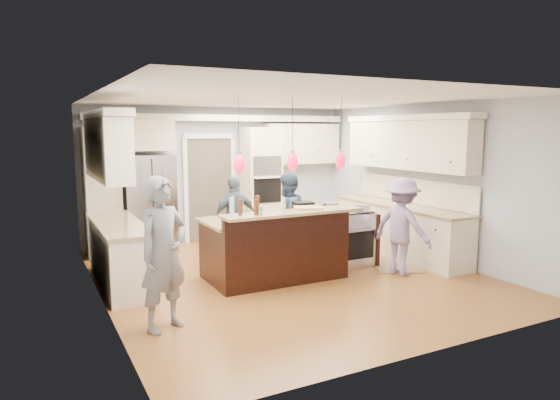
# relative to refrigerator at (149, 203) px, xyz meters

# --- Properties ---
(ground_plane) EXTENTS (6.00, 6.00, 0.00)m
(ground_plane) POSITION_rel_refrigerator_xyz_m (1.55, -2.64, -0.90)
(ground_plane) COLOR #AE752F
(ground_plane) RESTS_ON ground
(room_shell) EXTENTS (5.54, 6.04, 2.72)m
(room_shell) POSITION_rel_refrigerator_xyz_m (1.55, -2.64, 0.92)
(room_shell) COLOR #B2BCC6
(room_shell) RESTS_ON ground
(refrigerator) EXTENTS (0.90, 0.70, 1.80)m
(refrigerator) POSITION_rel_refrigerator_xyz_m (0.00, 0.00, 0.00)
(refrigerator) COLOR #B7B7BC
(refrigerator) RESTS_ON ground
(oven_column) EXTENTS (0.72, 0.69, 2.30)m
(oven_column) POSITION_rel_refrigerator_xyz_m (2.30, 0.03, 0.25)
(oven_column) COLOR beige
(oven_column) RESTS_ON ground
(back_upper_cabinets) EXTENTS (5.30, 0.61, 2.54)m
(back_upper_cabinets) POSITION_rel_refrigerator_xyz_m (0.80, 0.12, 0.77)
(back_upper_cabinets) COLOR beige
(back_upper_cabinets) RESTS_ON ground
(right_counter_run) EXTENTS (0.64, 3.10, 2.51)m
(right_counter_run) POSITION_rel_refrigerator_xyz_m (3.99, -2.34, 0.16)
(right_counter_run) COLOR beige
(right_counter_run) RESTS_ON ground
(left_cabinets) EXTENTS (0.64, 2.30, 2.51)m
(left_cabinets) POSITION_rel_refrigerator_xyz_m (-0.89, -1.84, 0.16)
(left_cabinets) COLOR beige
(left_cabinets) RESTS_ON ground
(kitchen_island) EXTENTS (2.10, 1.46, 1.12)m
(kitchen_island) POSITION_rel_refrigerator_xyz_m (1.30, -2.57, -0.41)
(kitchen_island) COLOR black
(kitchen_island) RESTS_ON ground
(island_range) EXTENTS (0.82, 0.71, 0.92)m
(island_range) POSITION_rel_refrigerator_xyz_m (2.71, -2.49, -0.44)
(island_range) COLOR #B7B7BC
(island_range) RESTS_ON ground
(pendant_lights) EXTENTS (1.75, 0.15, 1.03)m
(pendant_lights) POSITION_rel_refrigerator_xyz_m (1.30, -3.15, 0.90)
(pendant_lights) COLOR black
(pendant_lights) RESTS_ON ground
(person_bar_end) EXTENTS (0.75, 0.65, 1.75)m
(person_bar_end) POSITION_rel_refrigerator_xyz_m (-0.69, -3.79, -0.03)
(person_bar_end) COLOR slate
(person_bar_end) RESTS_ON ground
(person_far_left) EXTENTS (0.92, 0.85, 1.53)m
(person_far_left) POSITION_rel_refrigerator_xyz_m (1.95, -1.79, -0.14)
(person_far_left) COLOR #2F445B
(person_far_left) RESTS_ON ground
(person_far_right) EXTENTS (0.88, 0.44, 1.45)m
(person_far_right) POSITION_rel_refrigerator_xyz_m (1.23, -1.20, -0.17)
(person_far_right) COLOR #4E646D
(person_far_right) RESTS_ON ground
(person_range_side) EXTENTS (0.81, 1.10, 1.52)m
(person_range_side) POSITION_rel_refrigerator_xyz_m (3.15, -3.33, -0.14)
(person_range_side) COLOR gray
(person_range_side) RESTS_ON ground
(floor_rug) EXTENTS (1.11, 1.28, 0.01)m
(floor_rug) POSITION_rel_refrigerator_xyz_m (3.42, -2.85, -0.89)
(floor_rug) COLOR olive
(floor_rug) RESTS_ON ground
(water_bottle) EXTENTS (0.06, 0.06, 0.26)m
(water_bottle) POSITION_rel_refrigerator_xyz_m (0.35, -3.24, 0.35)
(water_bottle) COLOR silver
(water_bottle) RESTS_ON kitchen_island
(beer_bottle_a) EXTENTS (0.07, 0.07, 0.21)m
(beer_bottle_a) POSITION_rel_refrigerator_xyz_m (0.51, -3.16, 0.33)
(beer_bottle_a) COLOR #4B200D
(beer_bottle_a) RESTS_ON kitchen_island
(beer_bottle_b) EXTENTS (0.05, 0.05, 0.21)m
(beer_bottle_b) POSITION_rel_refrigerator_xyz_m (0.70, -3.24, 0.33)
(beer_bottle_b) COLOR #4B200D
(beer_bottle_b) RESTS_ON kitchen_island
(beer_bottle_c) EXTENTS (0.08, 0.08, 0.24)m
(beer_bottle_c) POSITION_rel_refrigerator_xyz_m (0.79, -3.08, 0.34)
(beer_bottle_c) COLOR #4B200D
(beer_bottle_c) RESTS_ON kitchen_island
(drink_can) EXTENTS (0.08, 0.08, 0.12)m
(drink_can) POSITION_rel_refrigerator_xyz_m (0.75, -3.26, 0.28)
(drink_can) COLOR #B7B7BC
(drink_can) RESTS_ON kitchen_island
(cutting_board) EXTENTS (0.46, 0.39, 0.03)m
(cutting_board) POSITION_rel_refrigerator_xyz_m (1.59, -3.11, 0.24)
(cutting_board) COLOR tan
(cutting_board) RESTS_ON kitchen_island
(pot_large) EXTENTS (0.25, 0.25, 0.14)m
(pot_large) POSITION_rel_refrigerator_xyz_m (2.44, -2.40, 0.09)
(pot_large) COLOR #B7B7BC
(pot_large) RESTS_ON island_range
(pot_small) EXTENTS (0.23, 0.23, 0.11)m
(pot_small) POSITION_rel_refrigerator_xyz_m (2.90, -2.65, 0.08)
(pot_small) COLOR #B7B7BC
(pot_small) RESTS_ON island_range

